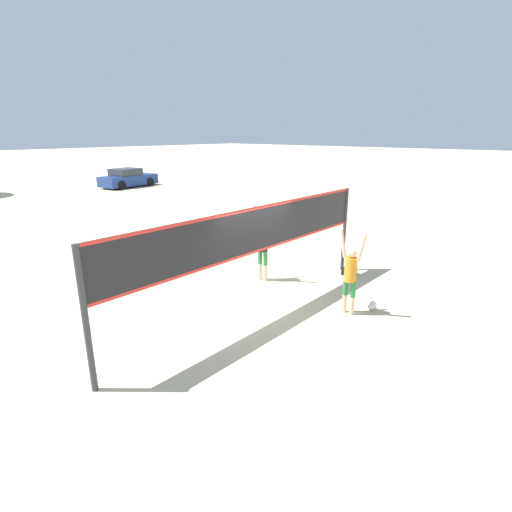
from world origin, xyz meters
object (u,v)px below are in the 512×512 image
gear_bag (349,271)px  parked_car_near (128,179)px  player_spiker (350,272)px  player_blocker (263,242)px  volleyball_net (256,237)px  volleyball (372,305)px

gear_bag → parked_car_near: parked_car_near is taller
player_spiker → player_blocker: player_blocker is taller
volleyball_net → parked_car_near: 24.65m
gear_bag → parked_car_near: bearing=73.9°
parked_car_near → volleyball_net: bearing=-121.8°
volleyball → player_spiker: bearing=147.6°
parked_car_near → volleyball: bearing=-116.1°
volleyball → parked_car_near: bearing=70.9°
volleyball → gear_bag: bearing=41.2°
player_blocker → volleyball: 3.44m
volleyball → parked_car_near: size_ratio=0.05×
volleyball_net → player_blocker: 2.24m
volleyball_net → volleyball: (1.91, -2.03, -1.72)m
player_blocker → parked_car_near: size_ratio=0.47×
volleyball → parked_car_near: parked_car_near is taller
player_spiker → gear_bag: bearing=-61.9°
player_blocker → volleyball: size_ratio=9.28×
volleyball → gear_bag: size_ratio=0.60×
volleyball → gear_bag: volleyball is taller
player_spiker → volleyball_net: bearing=39.1°
volleyball_net → gear_bag: (3.78, -0.40, -1.72)m
volleyball_net → parked_car_near: (10.34, 22.34, -1.20)m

